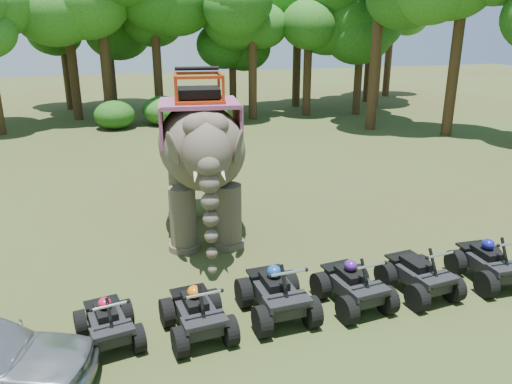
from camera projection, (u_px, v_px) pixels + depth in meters
ground at (270, 279)px, 12.43m from camera, size 110.00×110.00×0.00m
elephant at (201, 155)px, 14.50m from camera, size 3.23×6.02×4.83m
atv_0 at (107, 317)px, 9.77m from camera, size 1.39×1.73×1.16m
atv_1 at (197, 307)px, 10.03m from camera, size 1.40×1.81×1.26m
atv_2 at (277, 287)px, 10.67m from camera, size 1.43×1.92×1.38m
atv_3 at (354, 279)px, 11.09m from camera, size 1.45×1.87×1.29m
atv_4 at (420, 268)px, 11.57m from camera, size 1.46×1.88×1.30m
atv_5 at (491, 257)px, 12.08m from camera, size 1.37×1.84×1.32m
tree_0 at (156, 47)px, 32.28m from camera, size 6.36×6.36×9.08m
tree_1 at (233, 64)px, 34.79m from camera, size 4.62×4.62×6.60m
tree_2 at (308, 50)px, 33.06m from camera, size 6.02×6.02×8.60m
tree_3 at (376, 43)px, 28.35m from camera, size 6.92×6.92×9.89m
tree_4 at (457, 47)px, 26.84m from camera, size 6.73×6.73×9.61m
tree_26 at (70, 42)px, 31.30m from camera, size 6.83×6.83×9.76m
tree_27 at (379, 35)px, 36.37m from camera, size 7.26×7.26×10.36m
tree_28 at (390, 40)px, 41.91m from camera, size 6.55×6.55×9.36m
tree_29 at (253, 55)px, 31.79m from camera, size 5.71×5.71×8.16m
tree_30 at (297, 39)px, 36.50m from camera, size 6.85×6.85×9.78m
tree_31 at (359, 57)px, 33.53m from camera, size 5.37×5.37×7.67m
tree_32 at (65, 59)px, 35.62m from camera, size 4.98×4.98×7.12m
tree_33 at (105, 39)px, 35.71m from camera, size 6.93×6.93×9.90m
tree_35 at (110, 53)px, 36.40m from camera, size 5.56×5.56×7.95m
tree_36 at (369, 50)px, 38.98m from camera, size 5.59×5.59×7.98m
tree_37 at (103, 33)px, 30.47m from camera, size 7.61×7.61×10.86m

